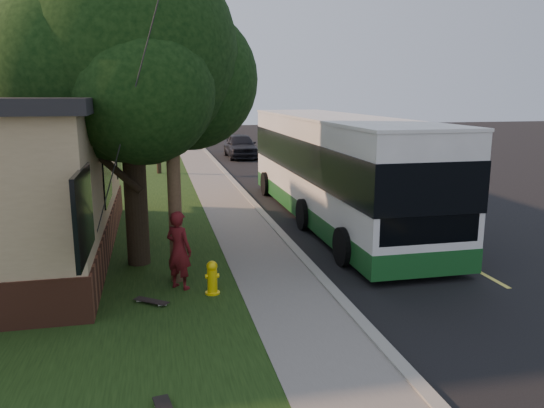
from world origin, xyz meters
The scene contains 16 objects.
ground centered at (0.00, 0.00, 0.00)m, with size 120.00×120.00×0.00m, color black.
road centered at (4.00, 10.00, 0.01)m, with size 8.00×80.00×0.01m, color black.
curb centered at (0.00, 10.00, 0.06)m, with size 0.25×80.00×0.12m, color gray.
sidewalk centered at (-1.00, 10.00, 0.04)m, with size 2.00×80.00×0.08m, color slate.
grass_verge centered at (-4.50, 10.00, 0.04)m, with size 5.00×80.00×0.07m, color black.
fire_hydrant centered at (-2.60, 0.00, 0.43)m, with size 0.32×0.32×0.74m.
utility_pole centered at (-3.31, 0.99, 4.63)m, with size 2.86×3.21×9.07m.
leafy_tree centered at (-4.17, 2.65, 5.17)m, with size 6.30×6.00×7.80m.
bare_tree_near centered at (-3.50, 18.00, 2.15)m, with size 1.38×1.21×4.31m.
bare_tree_far centered at (-3.00, 30.00, 2.00)m, with size 1.38×1.21×4.03m.
traffic_signal centered at (0.50, 34.00, 3.16)m, with size 0.18×0.22×5.50m.
transit_bus centered at (2.28, 6.16, 1.90)m, with size 3.05×13.20×3.57m.
skateboarder centered at (-3.27, 0.49, 0.95)m, with size 0.64×0.42×1.76m, color #541014.
skateboard_spare centered at (-3.90, -0.29, 0.12)m, with size 0.73×0.63×0.07m.
dumpster centered at (-9.14, 9.65, 0.73)m, with size 1.78×1.54×1.37m.
distant_car centered at (1.97, 24.46, 0.81)m, with size 1.91×4.76×1.62m, color black.
Camera 1 is at (-3.69, -10.86, 4.36)m, focal length 35.00 mm.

